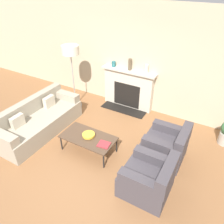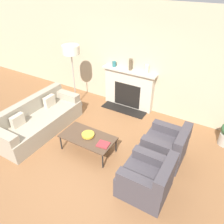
{
  "view_description": "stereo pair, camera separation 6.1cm",
  "coord_description": "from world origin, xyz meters",
  "px_view_note": "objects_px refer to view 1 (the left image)",
  "views": [
    {
      "loc": [
        2.23,
        -2.65,
        3.47
      ],
      "look_at": [
        -0.06,
        1.36,
        0.45
      ],
      "focal_mm": 35.0,
      "sensor_mm": 36.0,
      "label": 1
    },
    {
      "loc": [
        2.28,
        -2.62,
        3.47
      ],
      "look_at": [
        -0.06,
        1.36,
        0.45
      ],
      "focal_mm": 35.0,
      "sensor_mm": 36.0,
      "label": 2
    }
  ],
  "objects_px": {
    "couch": "(39,121)",
    "bowl": "(89,135)",
    "coffee_table": "(88,138)",
    "floor_lamp": "(71,55)",
    "mantel_vase_center_right": "(146,69)",
    "armchair_near": "(149,179)",
    "book": "(104,144)",
    "fireplace": "(128,89)",
    "mantel_vase_left": "(114,64)",
    "mantel_vase_center_left": "(130,64)",
    "armchair_far": "(166,146)"
  },
  "relations": [
    {
      "from": "fireplace",
      "to": "mantel_vase_left",
      "type": "xyz_separation_m",
      "value": [
        -0.49,
        0.01,
        0.67
      ]
    },
    {
      "from": "coffee_table",
      "to": "mantel_vase_center_left",
      "type": "xyz_separation_m",
      "value": [
        -0.09,
        2.21,
        0.94
      ]
    },
    {
      "from": "book",
      "to": "armchair_far",
      "type": "bearing_deg",
      "value": 24.88
    },
    {
      "from": "armchair_far",
      "to": "coffee_table",
      "type": "xyz_separation_m",
      "value": [
        -1.56,
        -0.65,
        0.05
      ]
    },
    {
      "from": "book",
      "to": "coffee_table",
      "type": "bearing_deg",
      "value": 165.98
    },
    {
      "from": "couch",
      "to": "mantel_vase_left",
      "type": "distance_m",
      "value": 2.56
    },
    {
      "from": "coffee_table",
      "to": "mantel_vase_center_left",
      "type": "height_order",
      "value": "mantel_vase_center_left"
    },
    {
      "from": "couch",
      "to": "armchair_near",
      "type": "height_order",
      "value": "armchair_near"
    },
    {
      "from": "bowl",
      "to": "book",
      "type": "xyz_separation_m",
      "value": [
        0.44,
        -0.07,
        -0.03
      ]
    },
    {
      "from": "mantel_vase_center_right",
      "to": "bowl",
      "type": "bearing_deg",
      "value": -99.98
    },
    {
      "from": "book",
      "to": "mantel_vase_center_left",
      "type": "height_order",
      "value": "mantel_vase_center_left"
    },
    {
      "from": "fireplace",
      "to": "coffee_table",
      "type": "distance_m",
      "value": 2.21
    },
    {
      "from": "armchair_near",
      "to": "book",
      "type": "distance_m",
      "value": 1.17
    },
    {
      "from": "mantel_vase_center_left",
      "to": "floor_lamp",
      "type": "bearing_deg",
      "value": -150.86
    },
    {
      "from": "book",
      "to": "mantel_vase_left",
      "type": "relative_size",
      "value": 1.81
    },
    {
      "from": "armchair_near",
      "to": "mantel_vase_left",
      "type": "height_order",
      "value": "mantel_vase_left"
    },
    {
      "from": "coffee_table",
      "to": "armchair_near",
      "type": "bearing_deg",
      "value": -12.9
    },
    {
      "from": "armchair_near",
      "to": "book",
      "type": "xyz_separation_m",
      "value": [
        -1.13,
        0.31,
        0.09
      ]
    },
    {
      "from": "coffee_table",
      "to": "floor_lamp",
      "type": "distance_m",
      "value": 2.38
    },
    {
      "from": "fireplace",
      "to": "bowl",
      "type": "distance_m",
      "value": 2.18
    },
    {
      "from": "coffee_table",
      "to": "mantel_vase_center_right",
      "type": "distance_m",
      "value": 2.42
    },
    {
      "from": "mantel_vase_center_left",
      "to": "mantel_vase_center_right",
      "type": "bearing_deg",
      "value": 0.0
    },
    {
      "from": "fireplace",
      "to": "book",
      "type": "height_order",
      "value": "fireplace"
    },
    {
      "from": "floor_lamp",
      "to": "couch",
      "type": "bearing_deg",
      "value": -90.85
    },
    {
      "from": "mantel_vase_left",
      "to": "mantel_vase_center_left",
      "type": "relative_size",
      "value": 0.48
    },
    {
      "from": "fireplace",
      "to": "mantel_vase_center_left",
      "type": "bearing_deg",
      "value": 38.05
    },
    {
      "from": "fireplace",
      "to": "book",
      "type": "distance_m",
      "value": 2.32
    },
    {
      "from": "coffee_table",
      "to": "book",
      "type": "relative_size",
      "value": 4.41
    },
    {
      "from": "couch",
      "to": "bowl",
      "type": "relative_size",
      "value": 8.13
    },
    {
      "from": "bowl",
      "to": "floor_lamp",
      "type": "bearing_deg",
      "value": 136.26
    },
    {
      "from": "couch",
      "to": "coffee_table",
      "type": "xyz_separation_m",
      "value": [
        1.5,
        0.01,
        0.06
      ]
    },
    {
      "from": "fireplace",
      "to": "armchair_near",
      "type": "relative_size",
      "value": 1.84
    },
    {
      "from": "coffee_table",
      "to": "floor_lamp",
      "type": "xyz_separation_m",
      "value": [
        -1.48,
        1.44,
        1.19
      ]
    },
    {
      "from": "mantel_vase_left",
      "to": "coffee_table",
      "type": "bearing_deg",
      "value": -74.69
    },
    {
      "from": "armchair_near",
      "to": "floor_lamp",
      "type": "height_order",
      "value": "floor_lamp"
    },
    {
      "from": "armchair_far",
      "to": "armchair_near",
      "type": "bearing_deg",
      "value": -0.0
    },
    {
      "from": "couch",
      "to": "mantel_vase_left",
      "type": "relative_size",
      "value": 14.99
    },
    {
      "from": "couch",
      "to": "mantel_vase_left",
      "type": "bearing_deg",
      "value": -22.05
    },
    {
      "from": "armchair_far",
      "to": "floor_lamp",
      "type": "relative_size",
      "value": 0.48
    },
    {
      "from": "fireplace",
      "to": "armchair_near",
      "type": "xyz_separation_m",
      "value": [
        1.67,
        -2.55,
        -0.24
      ]
    },
    {
      "from": "armchair_near",
      "to": "bowl",
      "type": "relative_size",
      "value": 3.11
    },
    {
      "from": "couch",
      "to": "coffee_table",
      "type": "height_order",
      "value": "couch"
    },
    {
      "from": "floor_lamp",
      "to": "bowl",
      "type": "bearing_deg",
      "value": -43.74
    },
    {
      "from": "floor_lamp",
      "to": "armchair_near",
      "type": "bearing_deg",
      "value": -30.5
    },
    {
      "from": "book",
      "to": "mantel_vase_center_left",
      "type": "distance_m",
      "value": 2.49
    },
    {
      "from": "couch",
      "to": "armchair_far",
      "type": "bearing_deg",
      "value": -77.85
    },
    {
      "from": "armchair_far",
      "to": "mantel_vase_center_left",
      "type": "height_order",
      "value": "mantel_vase_center_left"
    },
    {
      "from": "couch",
      "to": "armchair_far",
      "type": "distance_m",
      "value": 3.14
    },
    {
      "from": "bowl",
      "to": "mantel_vase_center_right",
      "type": "height_order",
      "value": "mantel_vase_center_right"
    },
    {
      "from": "bowl",
      "to": "floor_lamp",
      "type": "height_order",
      "value": "floor_lamp"
    }
  ]
}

